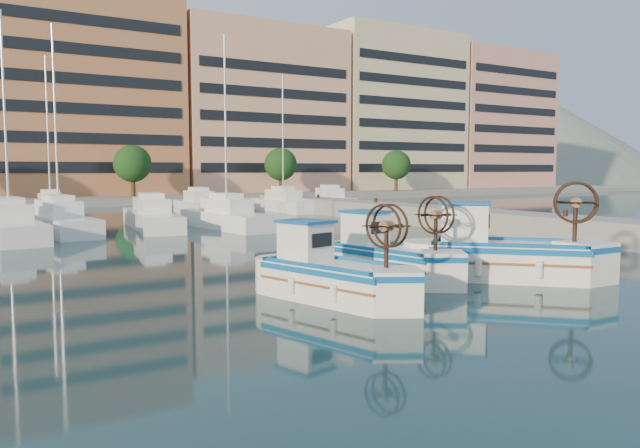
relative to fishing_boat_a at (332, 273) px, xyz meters
The scene contains 8 objects.
ground 5.06m from the fishing_boat_a, ahead, with size 300.00×300.00×0.00m, color #1B3E46.
quay 19.76m from the fishing_boat_a, 24.35° to the left, with size 3.00×60.00×1.20m, color gray.
waterfront 67.52m from the fishing_boat_a, 77.68° to the left, with size 180.00×40.00×25.60m.
hill_east 182.10m from the fishing_boat_a, 37.22° to the left, with size 160.00×160.00×50.00m, color slate.
yacht_marina 27.99m from the fishing_boat_a, 86.58° to the left, with size 37.61×23.62×11.50m.
fishing_boat_a is the anchor object (origin of this frame).
fishing_boat_b 3.75m from the fishing_boat_a, 28.13° to the left, with size 2.51×4.59×2.78m.
fishing_boat_c 6.47m from the fishing_boat_a, ahead, with size 4.88×4.94×3.19m.
Camera 1 is at (-14.07, -14.25, 3.56)m, focal length 35.00 mm.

